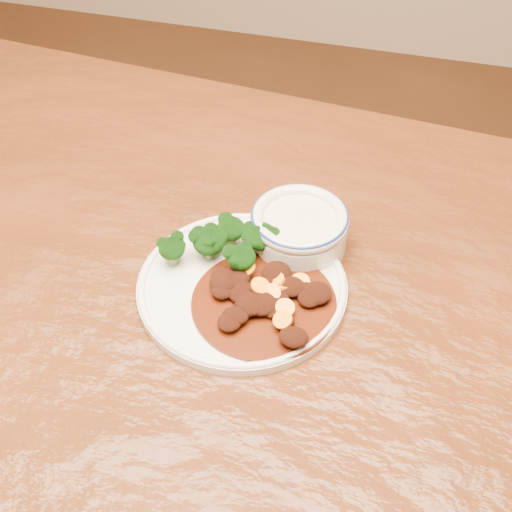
# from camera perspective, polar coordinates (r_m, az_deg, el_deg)

# --- Properties ---
(dining_table) EXTENTS (1.57, 1.03, 0.75)m
(dining_table) POSITION_cam_1_polar(r_m,az_deg,el_deg) (0.88, -4.04, -7.48)
(dining_table) COLOR #53230E
(dining_table) RESTS_ON ground
(dinner_plate) EXTENTS (0.24, 0.24, 0.02)m
(dinner_plate) POSITION_cam_1_polar(r_m,az_deg,el_deg) (0.82, -1.12, -2.40)
(dinner_plate) COLOR silver
(dinner_plate) RESTS_ON dining_table
(broccoli_florets) EXTENTS (0.13, 0.08, 0.04)m
(broccoli_florets) POSITION_cam_1_polar(r_m,az_deg,el_deg) (0.83, -2.38, 1.14)
(broccoli_florets) COLOR #648645
(broccoli_florets) RESTS_ON dinner_plate
(mince_stew) EXTENTS (0.16, 0.16, 0.03)m
(mince_stew) POSITION_cam_1_polar(r_m,az_deg,el_deg) (0.79, 0.56, -3.34)
(mince_stew) COLOR #421407
(mince_stew) RESTS_ON dinner_plate
(dip_bowl) EXTENTS (0.12, 0.12, 0.05)m
(dip_bowl) POSITION_cam_1_polar(r_m,az_deg,el_deg) (0.86, 3.47, 2.26)
(dip_bowl) COLOR beige
(dip_bowl) RESTS_ON dining_table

